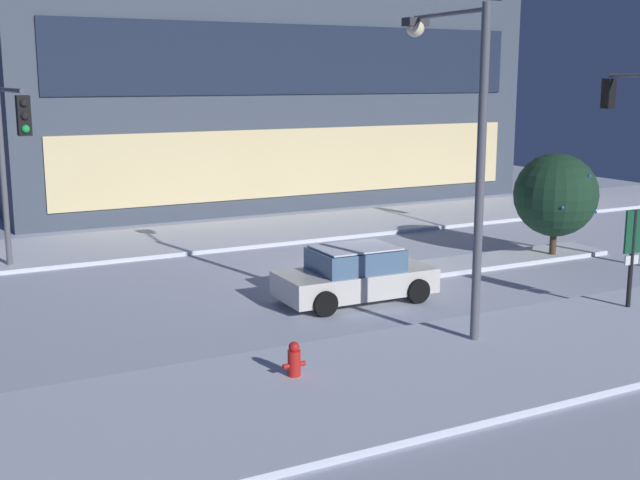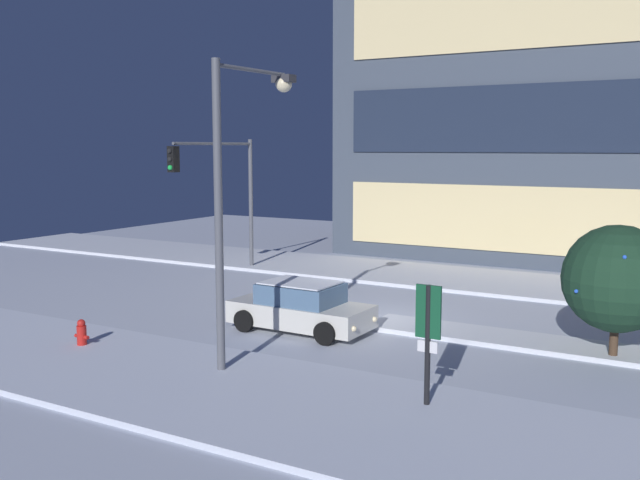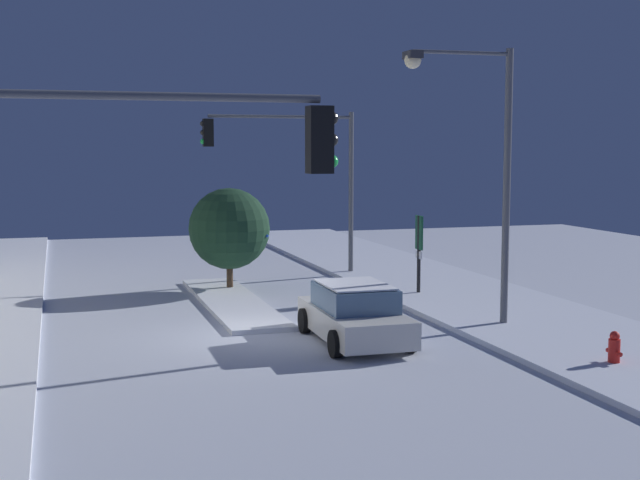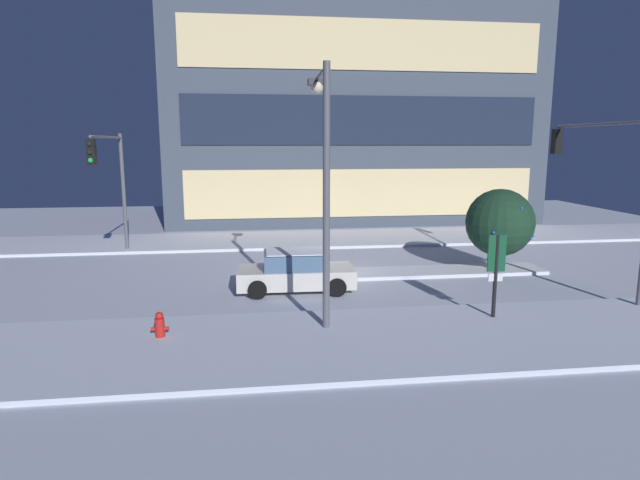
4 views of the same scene
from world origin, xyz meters
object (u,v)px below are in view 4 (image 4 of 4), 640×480
Objects in this scene: traffic_light_corner_near_right at (604,170)px; street_lamp_arched at (323,159)px; car_near at (296,272)px; parking_info_sign at (496,267)px; decorated_tree_median at (500,223)px; traffic_light_corner_far_left at (111,171)px; fire_hydrant at (160,327)px.

street_lamp_arched reaches higher than traffic_light_corner_near_right.
street_lamp_arched reaches higher than car_near.
decorated_tree_median reaches higher than parking_info_sign.
parking_info_sign is at bearing -116.59° from decorated_tree_median.
traffic_light_corner_near_right is at bearing -59.23° from parking_info_sign.
car_near is at bearing -170.02° from decorated_tree_median.
traffic_light_corner_near_right is at bearing -50.11° from decorated_tree_median.
traffic_light_corner_far_left is at bearing 42.00° from street_lamp_arched.
car_near is at bearing 9.80° from street_lamp_arched.
traffic_light_corner_far_left is 12.82m from street_lamp_arched.
car_near is at bearing 48.41° from fire_hydrant.
street_lamp_arched is at bearing 40.14° from traffic_light_corner_far_left.
car_near is at bearing 55.36° from parking_info_sign.
parking_info_sign is at bearing -94.70° from street_lamp_arched.
street_lamp_arched reaches higher than fire_hydrant.
decorated_tree_median is (-2.39, 2.86, -2.28)m from traffic_light_corner_near_right.
street_lamp_arched reaches higher than traffic_light_corner_far_left.
parking_info_sign is 0.76× the size of decorated_tree_median.
fire_hydrant is at bearing 102.33° from traffic_light_corner_near_right.
car_near is 7.13m from parking_info_sign.
traffic_light_corner_near_right is 10.66m from street_lamp_arched.
traffic_light_corner_far_left is 20.11m from traffic_light_corner_near_right.
decorated_tree_median is at bearing -24.43° from parking_info_sign.
decorated_tree_median is (8.02, 5.14, -2.76)m from street_lamp_arched.
traffic_light_corner_far_left reaches higher than decorated_tree_median.
street_lamp_arched reaches higher than decorated_tree_median.
street_lamp_arched is at bearing 12.30° from fire_hydrant.
traffic_light_corner_far_left is (-7.74, 6.14, 3.41)m from car_near.
car_near is 11.61m from traffic_light_corner_near_right.
street_lamp_arched is 2.80× the size of parking_info_sign.
decorated_tree_median is (12.65, 6.15, 1.73)m from fire_hydrant.
traffic_light_corner_near_right is at bearing 68.09° from traffic_light_corner_far_left.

